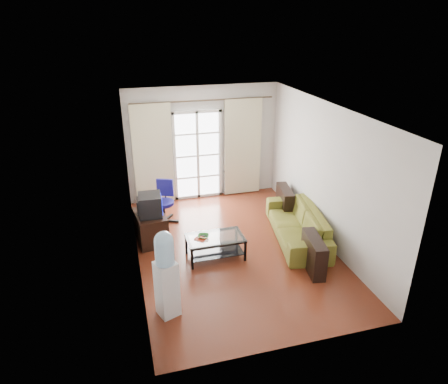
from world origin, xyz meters
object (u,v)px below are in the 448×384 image
object	(u,v)px
sofa	(297,224)
tv_stand	(151,227)
crt_tv	(149,205)
water_cooler	(166,273)
coffee_table	(215,244)
task_chair	(164,210)

from	to	relation	value
sofa	tv_stand	world-z (taller)	sofa
sofa	crt_tv	xyz separation A→B (m)	(-2.83, 0.62, 0.49)
sofa	water_cooler	world-z (taller)	water_cooler
crt_tv	water_cooler	size ratio (longest dim) A/B	0.35
sofa	coffee_table	distance (m)	1.77
sofa	task_chair	distance (m)	2.85
tv_stand	water_cooler	distance (m)	2.27
coffee_table	crt_tv	world-z (taller)	crt_tv
task_chair	sofa	bearing A→B (deg)	-8.61
sofa	task_chair	world-z (taller)	task_chair
tv_stand	coffee_table	bearing A→B (deg)	-47.45
task_chair	coffee_table	bearing A→B (deg)	-45.35
coffee_table	tv_stand	world-z (taller)	tv_stand
sofa	task_chair	xyz separation A→B (m)	(-2.47, 1.42, -0.04)
water_cooler	sofa	bearing A→B (deg)	8.10
task_chair	water_cooler	size ratio (longest dim) A/B	0.66
tv_stand	water_cooler	world-z (taller)	water_cooler
crt_tv	task_chair	xyz separation A→B (m)	(0.36, 0.80, -0.53)
water_cooler	task_chair	bearing A→B (deg)	62.65
sofa	crt_tv	distance (m)	2.94
tv_stand	task_chair	size ratio (longest dim) A/B	0.88
sofa	water_cooler	bearing A→B (deg)	-51.24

